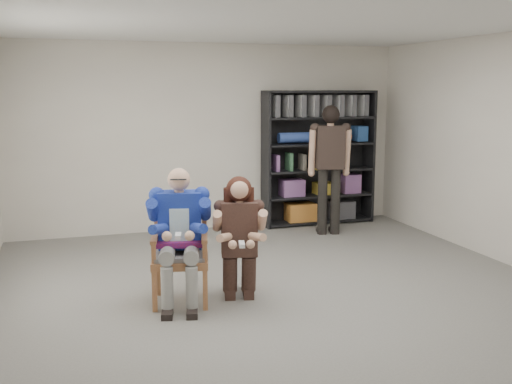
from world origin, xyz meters
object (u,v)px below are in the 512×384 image
object	(u,v)px
armchair	(180,252)
kneeling_woman	(239,240)
seated_man	(180,236)
standing_man	(330,171)
bookshelf	(319,158)

from	to	relation	value
armchair	kneeling_woman	bearing A→B (deg)	1.21
seated_man	standing_man	size ratio (longest dim) A/B	0.73
armchair	kneeling_woman	world-z (taller)	kneeling_woman
standing_man	bookshelf	bearing A→B (deg)	91.70
seated_man	kneeling_woman	bearing A→B (deg)	1.21
seated_man	armchair	bearing A→B (deg)	-77.10
bookshelf	armchair	bearing A→B (deg)	-133.64
bookshelf	standing_man	size ratio (longest dim) A/B	1.12
standing_man	seated_man	bearing A→B (deg)	-127.51
bookshelf	seated_man	bearing A→B (deg)	-133.64
armchair	bookshelf	world-z (taller)	bookshelf
kneeling_woman	armchair	bearing A→B (deg)	-178.79
kneeling_woman	bookshelf	world-z (taller)	bookshelf
armchair	standing_man	world-z (taller)	standing_man
armchair	standing_man	bearing A→B (deg)	52.70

